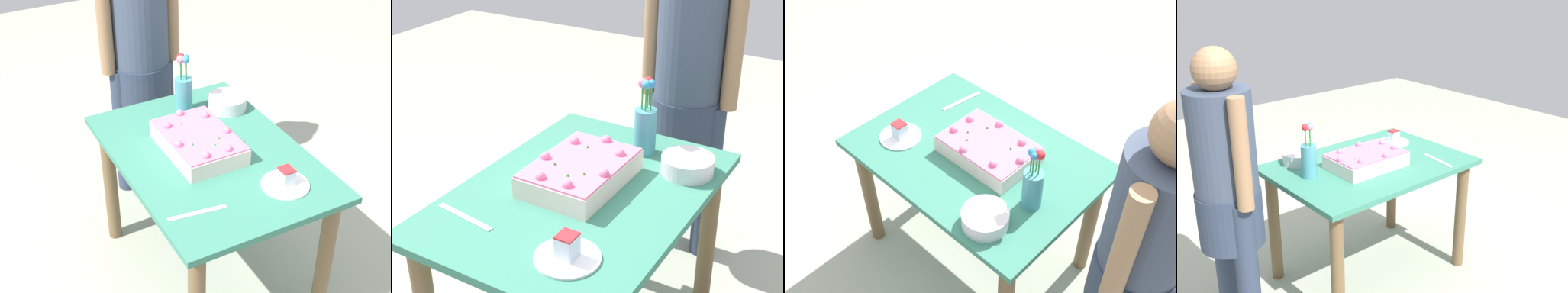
% 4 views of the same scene
% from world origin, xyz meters
% --- Properties ---
extents(dining_table, '(1.10, 0.78, 0.73)m').
position_xyz_m(dining_table, '(0.00, 0.00, 0.59)').
color(dining_table, '#357761').
rests_on(dining_table, ground_plane).
extents(sheet_cake, '(0.41, 0.29, 0.11)m').
position_xyz_m(sheet_cake, '(0.05, 0.03, 0.78)').
color(sheet_cake, '#FBD9CD').
rests_on(sheet_cake, dining_table).
extents(serving_plate_with_slice, '(0.20, 0.20, 0.08)m').
position_xyz_m(serving_plate_with_slice, '(-0.34, -0.16, 0.75)').
color(serving_plate_with_slice, white).
rests_on(serving_plate_with_slice, dining_table).
extents(cake_knife, '(0.05, 0.24, 0.00)m').
position_xyz_m(cake_knife, '(-0.33, 0.24, 0.73)').
color(cake_knife, silver).
rests_on(cake_knife, dining_table).
extents(flower_vase, '(0.08, 0.08, 0.31)m').
position_xyz_m(flower_vase, '(0.38, -0.06, 0.85)').
color(flower_vase, teal).
rests_on(flower_vase, dining_table).
extents(fruit_bowl, '(0.19, 0.19, 0.07)m').
position_xyz_m(fruit_bowl, '(0.31, -0.27, 0.77)').
color(fruit_bowl, silver).
rests_on(fruit_bowl, dining_table).
extents(person_standing, '(0.31, 0.45, 1.49)m').
position_xyz_m(person_standing, '(0.85, -0.04, 0.85)').
color(person_standing, '#2A364B').
rests_on(person_standing, ground_plane).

